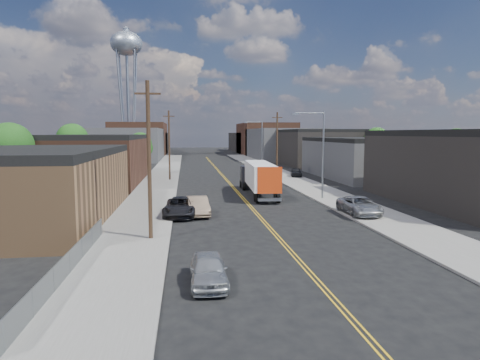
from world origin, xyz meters
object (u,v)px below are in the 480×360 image
object	(u,v)px
car_ahead_truck	(250,171)
semi_truck	(258,176)
car_left_a	(208,269)
water_tower	(126,48)
car_left_b	(198,206)
car_right_lot_a	(359,205)
car_left_c	(181,207)
car_right_lot_c	(296,172)

from	to	relation	value
car_ahead_truck	semi_truck	bearing A→B (deg)	-91.90
car_left_a	car_ahead_truck	size ratio (longest dim) A/B	0.89
water_tower	car_left_b	distance (m)	98.21
water_tower	car_ahead_truck	distance (m)	71.30
car_left_a	car_left_b	distance (m)	16.49
car_left_a	car_right_lot_a	distance (m)	19.60
car_left_b	car_right_lot_a	distance (m)	13.35
car_left_c	car_right_lot_a	bearing A→B (deg)	-3.31
semi_truck	car_left_c	distance (m)	14.25
car_left_a	car_left_b	xyz separation A→B (m)	(0.00, 16.49, 0.08)
water_tower	car_left_a	xyz separation A→B (m)	(17.00, -108.49, -29.95)
car_left_b	car_left_c	xyz separation A→B (m)	(-1.40, -0.25, -0.01)
car_right_lot_c	car_left_c	bearing A→B (deg)	-110.44
car_right_lot_a	car_right_lot_c	size ratio (longest dim) A/B	1.34
car_left_a	car_right_lot_a	bearing A→B (deg)	48.22
car_left_b	car_left_c	size ratio (longest dim) A/B	0.85
water_tower	car_left_a	size ratio (longest dim) A/B	9.03
semi_truck	car_left_a	xyz separation A→B (m)	(-6.96, -27.71, -1.36)
semi_truck	car_left_b	size ratio (longest dim) A/B	2.94
car_right_lot_a	car_right_lot_c	bearing A→B (deg)	84.46
semi_truck	car_left_b	xyz separation A→B (m)	(-6.96, -11.22, -1.28)
car_right_lot_a	semi_truck	bearing A→B (deg)	114.91
car_right_lot_c	car_left_a	bearing A→B (deg)	-99.01
water_tower	car_left_b	xyz separation A→B (m)	(17.00, -92.00, -29.87)
semi_truck	car_ahead_truck	bearing A→B (deg)	86.45
car_left_b	car_left_c	world-z (taller)	car_left_b
car_ahead_truck	car_left_a	bearing A→B (deg)	-96.12
car_right_lot_c	semi_truck	bearing A→B (deg)	-106.70
water_tower	semi_truck	xyz separation A→B (m)	(23.96, -80.78, -28.59)
semi_truck	car_right_lot_a	distance (m)	14.67
semi_truck	car_left_b	distance (m)	13.27
car_left_c	car_left_a	bearing A→B (deg)	-81.54
car_left_a	car_left_b	size ratio (longest dim) A/B	0.86
semi_truck	car_ahead_truck	xyz separation A→B (m)	(2.54, 21.78, -1.42)
car_left_b	car_right_lot_c	distance (m)	33.00
car_left_c	car_ahead_truck	xyz separation A→B (m)	(10.90, 33.26, -0.14)
semi_truck	car_right_lot_c	bearing A→B (deg)	65.96
car_left_c	car_right_lot_c	size ratio (longest dim) A/B	1.43
car_left_c	car_right_lot_a	world-z (taller)	car_right_lot_a
semi_truck	car_left_a	distance (m)	28.60
car_left_c	car_right_lot_a	distance (m)	14.70
car_right_lot_a	car_right_lot_c	distance (m)	30.99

